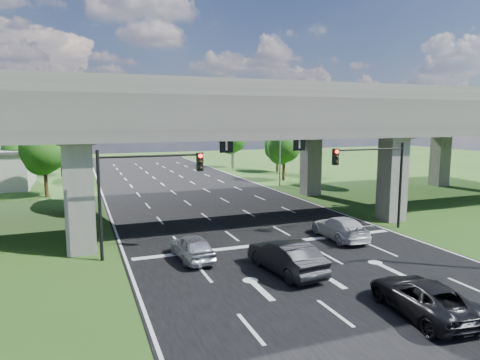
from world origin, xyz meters
TOP-DOWN VIEW (x-y plane):
  - ground at (0.00, 0.00)m, footprint 160.00×160.00m
  - road at (0.00, 10.00)m, footprint 18.00×120.00m
  - overpass at (0.00, 12.00)m, footprint 80.00×15.00m
  - signal_right at (7.82, 3.94)m, footprint 5.76×0.54m
  - signal_left at (-7.82, 3.94)m, footprint 5.76×0.54m
  - streetlight_far at (10.10, 24.00)m, footprint 3.38×0.25m
  - streetlight_beyond at (10.10, 40.00)m, footprint 3.38×0.25m
  - tree_left_near at (-13.95, 26.00)m, footprint 4.50×4.50m
  - tree_left_mid at (-16.95, 34.00)m, footprint 3.91×3.90m
  - tree_left_far at (-12.95, 42.00)m, footprint 4.80×4.80m
  - tree_right_near at (13.05, 28.00)m, footprint 4.20×4.20m
  - tree_right_mid at (16.05, 36.00)m, footprint 3.91×3.90m
  - tree_right_far at (12.05, 44.00)m, footprint 4.50×4.50m
  - car_silver at (-5.40, 2.32)m, footprint 1.86×4.15m
  - car_dark at (-1.56, -1.27)m, footprint 2.28×5.10m
  - car_white at (4.44, 3.00)m, footprint 2.14×4.90m
  - car_trailing at (1.34, -7.27)m, footprint 2.81×5.17m

SIDE VIEW (x-z plane):
  - ground at x=0.00m, z-range 0.00..0.00m
  - road at x=0.00m, z-range 0.00..0.03m
  - car_trailing at x=1.34m, z-range 0.03..1.40m
  - car_silver at x=-5.40m, z-range 0.03..1.41m
  - car_white at x=4.44m, z-range 0.03..1.43m
  - car_dark at x=-1.56m, z-range 0.03..1.66m
  - tree_left_mid at x=-16.95m, z-range 0.79..7.55m
  - tree_right_mid at x=16.05m, z-range 0.79..7.55m
  - signal_right at x=7.82m, z-range 1.19..7.19m
  - signal_left at x=-7.82m, z-range 1.19..7.19m
  - tree_right_near at x=13.05m, z-range 0.86..8.14m
  - tree_left_near at x=-13.95m, z-range 0.92..8.72m
  - tree_right_far at x=12.05m, z-range 0.92..8.72m
  - tree_left_far at x=-12.95m, z-range 0.98..9.30m
  - streetlight_far at x=10.10m, z-range 0.85..10.85m
  - streetlight_beyond at x=10.10m, z-range 0.85..10.85m
  - overpass at x=0.00m, z-range 2.92..12.92m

